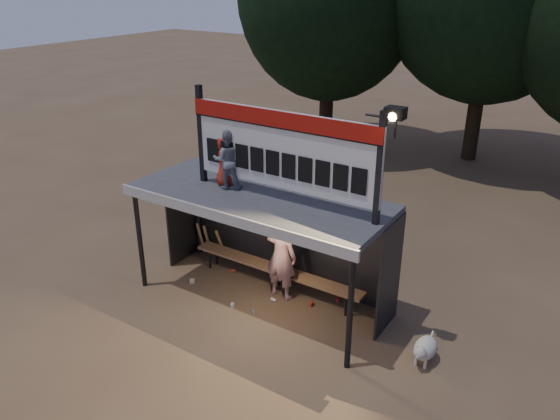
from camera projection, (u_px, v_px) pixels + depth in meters
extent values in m
plane|color=brown|center=(261.00, 299.00, 11.15)|extent=(80.00, 80.00, 0.00)
imported|color=silver|center=(281.00, 255.00, 10.88)|extent=(0.73, 0.50, 1.91)
imported|color=gray|center=(228.00, 160.00, 10.30)|extent=(0.70, 0.67, 1.14)
imported|color=#AB2A1A|center=(224.00, 161.00, 10.48)|extent=(0.56, 0.47, 0.98)
cube|color=#404043|center=(259.00, 197.00, 10.24)|extent=(5.00, 2.00, 0.12)
cube|color=beige|center=(226.00, 218.00, 9.47)|extent=(5.10, 0.06, 0.20)
cylinder|color=black|center=(140.00, 239.00, 11.21)|extent=(0.10, 0.10, 2.20)
cylinder|color=black|center=(350.00, 312.00, 8.82)|extent=(0.10, 0.10, 2.20)
cylinder|color=black|center=(198.00, 210.00, 12.59)|extent=(0.10, 0.10, 2.20)
cylinder|color=black|center=(393.00, 266.00, 10.20)|extent=(0.10, 0.10, 2.20)
cube|color=black|center=(288.00, 233.00, 11.47)|extent=(5.00, 0.04, 2.20)
cube|color=black|center=(183.00, 215.00, 12.34)|extent=(0.04, 1.00, 2.20)
cube|color=black|center=(390.00, 277.00, 9.84)|extent=(0.04, 1.00, 2.20)
cylinder|color=black|center=(288.00, 187.00, 11.05)|extent=(5.00, 0.06, 0.06)
cube|color=black|center=(201.00, 134.00, 10.50)|extent=(0.10, 0.10, 1.90)
cube|color=black|center=(380.00, 170.00, 8.66)|extent=(0.10, 0.10, 1.90)
cube|color=silver|center=(282.00, 150.00, 9.58)|extent=(3.80, 0.08, 1.40)
cube|color=#AB140C|center=(280.00, 120.00, 9.32)|extent=(3.80, 0.04, 0.28)
cube|color=black|center=(280.00, 128.00, 9.37)|extent=(3.80, 0.02, 0.03)
cube|color=black|center=(213.00, 150.00, 10.41)|extent=(0.27, 0.03, 0.45)
cube|color=black|center=(227.00, 153.00, 10.24)|extent=(0.27, 0.03, 0.45)
cube|color=black|center=(242.00, 156.00, 10.07)|extent=(0.27, 0.03, 0.45)
cube|color=black|center=(257.00, 160.00, 9.90)|extent=(0.27, 0.03, 0.45)
cube|color=black|center=(272.00, 163.00, 9.73)|extent=(0.27, 0.03, 0.45)
cube|color=black|center=(288.00, 166.00, 9.56)|extent=(0.27, 0.03, 0.45)
cube|color=black|center=(305.00, 170.00, 9.39)|extent=(0.27, 0.03, 0.45)
cube|color=black|center=(322.00, 173.00, 9.22)|extent=(0.27, 0.03, 0.45)
cube|color=black|center=(340.00, 177.00, 9.05)|extent=(0.27, 0.03, 0.45)
cube|color=black|center=(359.00, 181.00, 8.88)|extent=(0.27, 0.03, 0.45)
cylinder|color=black|center=(381.00, 117.00, 8.34)|extent=(0.50, 0.04, 0.04)
cylinder|color=black|center=(395.00, 128.00, 8.28)|extent=(0.04, 0.04, 0.30)
cube|color=black|center=(395.00, 113.00, 8.14)|extent=(0.30, 0.22, 0.18)
sphere|color=#FFD88C|center=(393.00, 117.00, 8.08)|extent=(0.14, 0.14, 0.14)
cube|color=#8C6442|center=(276.00, 269.00, 11.39)|extent=(4.00, 0.35, 0.06)
cylinder|color=black|center=(210.00, 259.00, 12.24)|extent=(0.05, 0.05, 0.45)
cylinder|color=black|center=(217.00, 255.00, 12.42)|extent=(0.05, 0.05, 0.45)
cylinder|color=black|center=(273.00, 281.00, 11.39)|extent=(0.05, 0.05, 0.45)
cylinder|color=black|center=(279.00, 276.00, 11.57)|extent=(0.05, 0.05, 0.45)
cylinder|color=black|center=(346.00, 306.00, 10.54)|extent=(0.05, 0.05, 0.45)
cylinder|color=black|center=(351.00, 300.00, 10.73)|extent=(0.05, 0.05, 0.45)
cylinder|color=black|center=(327.00, 97.00, 20.06)|extent=(0.50, 0.50, 3.74)
cylinder|color=black|center=(477.00, 100.00, 18.62)|extent=(0.50, 0.50, 4.18)
ellipsoid|color=beige|center=(425.00, 348.00, 9.29)|extent=(0.36, 0.58, 0.36)
sphere|color=beige|center=(420.00, 353.00, 9.04)|extent=(0.22, 0.22, 0.22)
cone|color=beige|center=(418.00, 357.00, 8.97)|extent=(0.10, 0.10, 0.10)
cone|color=beige|center=(417.00, 347.00, 9.01)|extent=(0.06, 0.06, 0.07)
cone|color=beige|center=(423.00, 349.00, 8.96)|extent=(0.06, 0.06, 0.07)
cylinder|color=beige|center=(416.00, 361.00, 9.27)|extent=(0.05, 0.05, 0.18)
cylinder|color=silver|center=(425.00, 364.00, 9.19)|extent=(0.05, 0.05, 0.18)
cylinder|color=beige|center=(423.00, 349.00, 9.54)|extent=(0.05, 0.05, 0.18)
cylinder|color=silver|center=(432.00, 352.00, 9.46)|extent=(0.05, 0.05, 0.18)
cylinder|color=white|center=(432.00, 336.00, 9.50)|extent=(0.04, 0.16, 0.14)
cylinder|color=#A0754B|center=(201.00, 238.00, 12.74)|extent=(0.07, 0.27, 0.84)
cylinder|color=olive|center=(208.00, 240.00, 12.64)|extent=(0.09, 0.30, 0.83)
cylinder|color=black|center=(214.00, 242.00, 12.54)|extent=(0.08, 0.33, 0.83)
cylinder|color=olive|center=(221.00, 244.00, 12.44)|extent=(0.09, 0.35, 0.82)
cube|color=#A22D1B|center=(311.00, 304.00, 10.92)|extent=(0.07, 0.10, 0.08)
cylinder|color=silver|center=(254.00, 312.00, 10.68)|extent=(0.13, 0.14, 0.07)
cube|color=beige|center=(192.00, 281.00, 11.73)|extent=(0.12, 0.12, 0.08)
cylinder|color=red|center=(233.00, 271.00, 12.14)|extent=(0.13, 0.13, 0.07)
cube|color=silver|center=(232.00, 305.00, 10.88)|extent=(0.11, 0.12, 0.08)
cylinder|color=white|center=(274.00, 300.00, 11.07)|extent=(0.13, 0.08, 0.07)
cube|color=#AA1D21|center=(338.00, 299.00, 11.08)|extent=(0.10, 0.12, 0.08)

